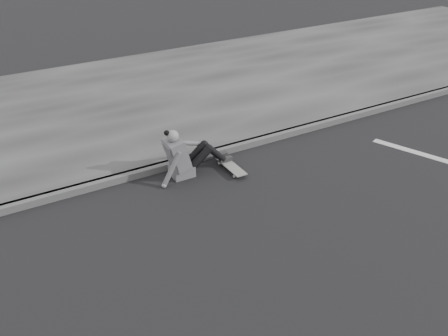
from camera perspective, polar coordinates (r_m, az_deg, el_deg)
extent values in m
plane|color=black|center=(7.95, 16.54, -4.08)|extent=(80.00, 80.00, 0.00)
cube|color=#494949|center=(9.58, 5.85, 3.61)|extent=(24.00, 0.16, 0.12)
cube|color=#373737|center=(11.95, -2.56, 9.20)|extent=(24.00, 6.00, 0.12)
cylinder|color=#A3A39D|center=(8.30, 1.21, -0.93)|extent=(0.03, 0.05, 0.05)
cylinder|color=#A3A39D|center=(8.37, 2.09, -0.67)|extent=(0.03, 0.05, 0.05)
cylinder|color=#A3A39D|center=(8.69, -0.55, 0.59)|extent=(0.03, 0.05, 0.05)
cylinder|color=#A3A39D|center=(8.75, 0.30, 0.83)|extent=(0.03, 0.05, 0.05)
cube|color=#333336|center=(8.32, 1.65, -0.64)|extent=(0.16, 0.04, 0.03)
cube|color=#333336|center=(8.71, -0.12, 0.87)|extent=(0.16, 0.04, 0.03)
cube|color=slate|center=(8.50, 0.74, 0.28)|extent=(0.20, 0.78, 0.02)
cube|color=#555558|center=(8.37, -4.85, -0.27)|extent=(0.36, 0.34, 0.18)
cube|color=#555558|center=(8.18, -5.40, 1.66)|extent=(0.37, 0.40, 0.57)
cube|color=#555558|center=(8.08, -6.27, 2.19)|extent=(0.14, 0.30, 0.20)
cylinder|color=gray|center=(8.05, -5.80, 3.08)|extent=(0.09, 0.09, 0.08)
sphere|color=gray|center=(8.01, -5.90, 3.64)|extent=(0.20, 0.20, 0.20)
sphere|color=black|center=(7.96, -6.57, 4.00)|extent=(0.09, 0.09, 0.09)
cylinder|color=black|center=(8.32, -2.69, 1.16)|extent=(0.43, 0.13, 0.39)
cylinder|color=black|center=(8.46, -3.25, 1.67)|extent=(0.43, 0.13, 0.39)
cylinder|color=black|center=(8.44, -0.88, 1.62)|extent=(0.35, 0.11, 0.36)
cylinder|color=black|center=(8.58, -1.46, 2.11)|extent=(0.35, 0.11, 0.36)
sphere|color=black|center=(8.32, -1.70, 2.25)|extent=(0.13, 0.13, 0.13)
sphere|color=black|center=(8.46, -2.28, 2.74)|extent=(0.13, 0.13, 0.13)
cube|color=#282828|center=(8.60, 0.21, 0.99)|extent=(0.24, 0.08, 0.07)
cube|color=#282828|center=(8.74, -0.38, 1.48)|extent=(0.24, 0.08, 0.07)
cylinder|color=#555558|center=(8.01, -6.01, -0.18)|extent=(0.38, 0.08, 0.58)
sphere|color=gray|center=(8.08, -6.85, -2.01)|extent=(0.08, 0.08, 0.08)
cylinder|color=#555558|center=(8.37, -4.39, 2.87)|extent=(0.48, 0.08, 0.21)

